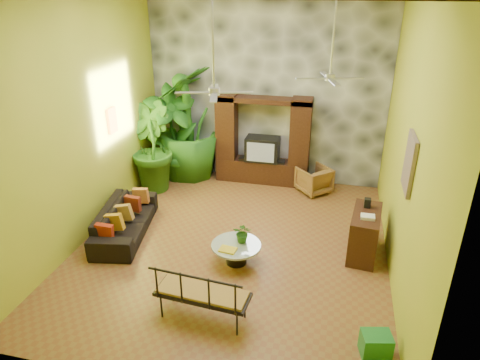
% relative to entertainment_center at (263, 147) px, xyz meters
% --- Properties ---
extents(ground, '(7.00, 7.00, 0.00)m').
position_rel_entertainment_center_xyz_m(ground, '(0.00, -3.14, -0.97)').
color(ground, brown).
rests_on(ground, ground).
extents(back_wall, '(6.00, 0.02, 5.00)m').
position_rel_entertainment_center_xyz_m(back_wall, '(0.00, 0.36, 1.53)').
color(back_wall, '#A5B729').
rests_on(back_wall, ground).
extents(left_wall, '(0.02, 7.00, 5.00)m').
position_rel_entertainment_center_xyz_m(left_wall, '(-3.00, -3.14, 1.53)').
color(left_wall, '#A5B729').
rests_on(left_wall, ground).
extents(right_wall, '(0.02, 7.00, 5.00)m').
position_rel_entertainment_center_xyz_m(right_wall, '(3.00, -3.14, 1.53)').
color(right_wall, '#A5B729').
rests_on(right_wall, ground).
extents(stone_accent_wall, '(5.98, 0.10, 4.98)m').
position_rel_entertainment_center_xyz_m(stone_accent_wall, '(0.00, 0.30, 1.53)').
color(stone_accent_wall, '#36393E').
rests_on(stone_accent_wall, ground).
extents(entertainment_center, '(2.40, 0.55, 2.30)m').
position_rel_entertainment_center_xyz_m(entertainment_center, '(0.00, 0.00, 0.00)').
color(entertainment_center, black).
rests_on(entertainment_center, ground).
extents(ceiling_fan_front, '(1.28, 1.28, 1.86)m').
position_rel_entertainment_center_xyz_m(ceiling_fan_front, '(-0.20, -3.54, 2.44)').
color(ceiling_fan_front, '#AAAAAE').
rests_on(ceiling_fan_front, ceiling).
extents(ceiling_fan_back, '(1.28, 1.28, 1.86)m').
position_rel_entertainment_center_xyz_m(ceiling_fan_back, '(1.60, -1.94, 2.44)').
color(ceiling_fan_back, '#AAAAAE').
rests_on(ceiling_fan_back, ceiling).
extents(wall_art_mask, '(0.06, 0.32, 0.55)m').
position_rel_entertainment_center_xyz_m(wall_art_mask, '(-2.96, -2.14, 1.13)').
color(wall_art_mask, gold).
rests_on(wall_art_mask, left_wall).
extents(wall_art_painting, '(0.06, 0.70, 0.90)m').
position_rel_entertainment_center_xyz_m(wall_art_painting, '(2.96, -3.74, 1.33)').
color(wall_art_painting, '#235681').
rests_on(wall_art_painting, right_wall).
extents(sofa, '(1.24, 2.32, 0.64)m').
position_rel_entertainment_center_xyz_m(sofa, '(-2.30, -3.25, -0.64)').
color(sofa, black).
rests_on(sofa, ground).
extents(wicker_armchair, '(1.02, 1.02, 0.67)m').
position_rel_entertainment_center_xyz_m(wicker_armchair, '(1.39, -0.34, -0.63)').
color(wicker_armchair, olive).
rests_on(wicker_armchair, ground).
extents(tall_plant_a, '(1.61, 1.54, 2.54)m').
position_rel_entertainment_center_xyz_m(tall_plant_a, '(-2.27, -0.44, 0.30)').
color(tall_plant_a, '#1E5817').
rests_on(tall_plant_a, ground).
extents(tall_plant_b, '(1.58, 1.54, 2.23)m').
position_rel_entertainment_center_xyz_m(tall_plant_b, '(-2.65, -1.05, 0.15)').
color(tall_plant_b, '#285E18').
rests_on(tall_plant_b, ground).
extents(tall_plant_c, '(1.96, 1.96, 2.99)m').
position_rel_entertainment_center_xyz_m(tall_plant_c, '(-1.97, -0.05, 0.53)').
color(tall_plant_c, '#25631A').
rests_on(tall_plant_c, ground).
extents(coffee_table, '(0.93, 0.93, 0.40)m').
position_rel_entertainment_center_xyz_m(coffee_table, '(0.21, -3.72, -0.71)').
color(coffee_table, black).
rests_on(coffee_table, ground).
extents(centerpiece_plant, '(0.34, 0.30, 0.38)m').
position_rel_entertainment_center_xyz_m(centerpiece_plant, '(0.30, -3.60, -0.38)').
color(centerpiece_plant, '#255817').
rests_on(centerpiece_plant, coffee_table).
extents(yellow_tray, '(0.33, 0.25, 0.03)m').
position_rel_entertainment_center_xyz_m(yellow_tray, '(0.11, -3.95, -0.55)').
color(yellow_tray, yellow).
rests_on(yellow_tray, coffee_table).
extents(iron_bench, '(1.51, 0.65, 0.57)m').
position_rel_entertainment_center_xyz_m(iron_bench, '(0.05, -5.34, -0.43)').
color(iron_bench, black).
rests_on(iron_bench, ground).
extents(side_console, '(0.63, 1.17, 0.90)m').
position_rel_entertainment_center_xyz_m(side_console, '(2.53, -2.87, -0.52)').
color(side_console, '#3E2313').
rests_on(side_console, ground).
extents(green_bin, '(0.47, 0.39, 0.36)m').
position_rel_entertainment_center_xyz_m(green_bin, '(2.65, -5.41, -0.79)').
color(green_bin, '#1F742B').
rests_on(green_bin, ground).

